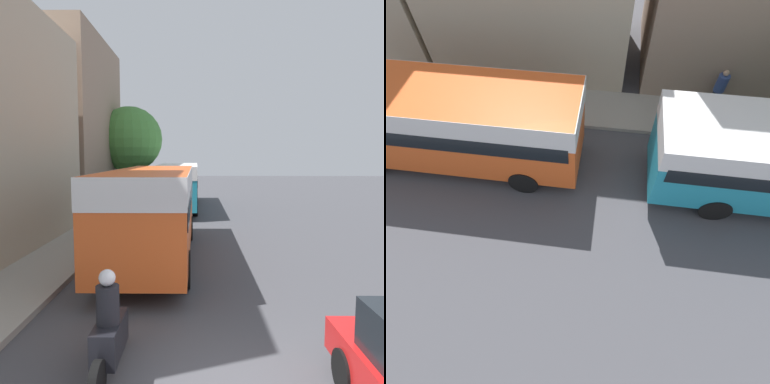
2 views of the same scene
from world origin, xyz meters
TOP-DOWN VIEW (x-y plane):
  - bus_lead at (-1.93, 7.45)m, footprint 2.51×9.12m
  - pedestrian_near_curb at (-5.78, 16.96)m, footprint 0.42×0.42m

SIDE VIEW (x-z plane):
  - pedestrian_near_curb at x=-5.78m, z-range 0.16..1.84m
  - bus_lead at x=-1.93m, z-range 0.45..3.47m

